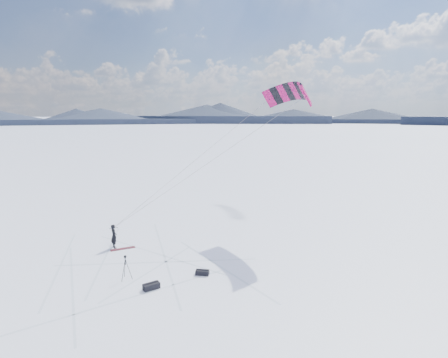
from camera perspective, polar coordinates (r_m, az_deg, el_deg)
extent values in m
plane|color=white|center=(22.47, -14.82, -13.56)|extent=(1800.00, 1800.00, 0.00)
cube|color=#202A3B|center=(337.14, 17.70, 8.43)|extent=(152.40, 113.97, 4.12)
cone|color=#202A3B|center=(337.10, 17.72, 8.78)|extent=(87.43, 87.43, 8.00)
cube|color=#202A3B|center=(340.02, -1.40, 8.91)|extent=(155.54, 70.36, 4.12)
cone|color=#202A3B|center=(339.99, -1.40, 9.26)|extent=(74.14, 74.14, 8.00)
cube|color=#202A3B|center=(340.64, -20.40, 8.29)|extent=(155.54, 70.36, 4.12)
cone|color=#202A3B|center=(340.60, -20.42, 8.64)|extent=(74.14, 74.14, 8.00)
cube|color=#ACBAD3|center=(20.00, -30.88, -17.78)|extent=(6.00, 0.12, 0.01)
cube|color=#ACBAD3|center=(21.47, -24.30, -15.29)|extent=(3.52, 7.29, 0.01)
cube|color=#ACBAD3|center=(23.20, -18.75, -12.98)|extent=(6.45, 7.79, 0.01)
cube|color=#ACBAD3|center=(25.14, -14.10, -10.92)|extent=(11.66, 3.07, 0.01)
cube|color=#ACBAD3|center=(19.85, -10.02, -16.65)|extent=(1.27, 5.91, 0.01)
cube|color=#ACBAD3|center=(21.99, -5.52, -13.78)|extent=(6.52, 4.83, 0.01)
cube|color=#ACBAD3|center=(24.28, -1.93, -11.38)|extent=(8.85, 4.87, 0.01)
cube|color=#ACBAD3|center=(19.79, -28.22, -17.84)|extent=(0.79, 11.99, 0.01)
cube|color=#ACBAD3|center=(21.36, -21.81, -15.24)|extent=(5.61, 2.36, 0.01)
imported|color=black|center=(26.39, -16.34, -10.01)|extent=(0.58, 0.69, 1.61)
cube|color=maroon|center=(26.00, -15.17, -10.21)|extent=(1.63, 0.73, 0.04)
cylinder|color=black|center=(21.32, -14.30, -13.18)|extent=(0.36, 0.08, 1.16)
cylinder|color=black|center=(21.51, -14.89, -12.99)|extent=(0.16, 0.35, 1.16)
cylinder|color=black|center=(21.24, -15.07, -13.30)|extent=(0.25, 0.30, 1.16)
cylinder|color=black|center=(21.20, -14.80, -12.12)|extent=(0.03, 0.03, 0.33)
cube|color=black|center=(21.12, -14.83, -11.58)|extent=(0.07, 0.07, 0.05)
cube|color=black|center=(21.09, -14.84, -11.36)|extent=(0.13, 0.10, 0.09)
cylinder|color=black|center=(21.17, -14.82, -11.28)|extent=(0.07, 0.09, 0.07)
cube|color=black|center=(20.17, -11.01, -15.74)|extent=(0.92, 0.70, 0.31)
cylinder|color=black|center=(20.10, -11.03, -15.29)|extent=(0.75, 0.40, 0.08)
cube|color=black|center=(21.42, -3.31, -14.04)|extent=(0.81, 0.58, 0.27)
cylinder|color=black|center=(21.35, -3.32, -13.65)|extent=(0.68, 0.31, 0.08)
cube|color=#B30D56|center=(26.79, 12.44, 12.29)|extent=(1.14, 0.85, 1.53)
cube|color=black|center=(27.44, 12.32, 12.67)|extent=(1.05, 0.88, 1.47)
cube|color=#B30D56|center=(28.10, 11.98, 12.92)|extent=(0.95, 0.89, 1.41)
cube|color=black|center=(28.75, 11.46, 13.06)|extent=(0.94, 0.88, 1.35)
cube|color=#B30D56|center=(29.37, 10.77, 13.07)|extent=(1.04, 0.89, 1.29)
cube|color=black|center=(29.94, 9.95, 12.98)|extent=(1.13, 0.88, 1.35)
cube|color=#B30D56|center=(30.44, 9.03, 12.78)|extent=(1.21, 0.85, 1.41)
cube|color=black|center=(30.87, 8.04, 12.48)|extent=(1.28, 0.80, 1.47)
cube|color=#B30D56|center=(31.20, 6.99, 12.10)|extent=(1.34, 0.73, 1.53)
cylinder|color=gray|center=(25.17, -1.91, 2.80)|extent=(13.19, 0.04, 8.67)
cylinder|color=gray|center=(27.60, -3.74, 3.43)|extent=(12.17, 5.11, 8.67)
cylinder|color=black|center=(25.96, -16.49, -7.17)|extent=(0.55, 0.14, 0.03)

